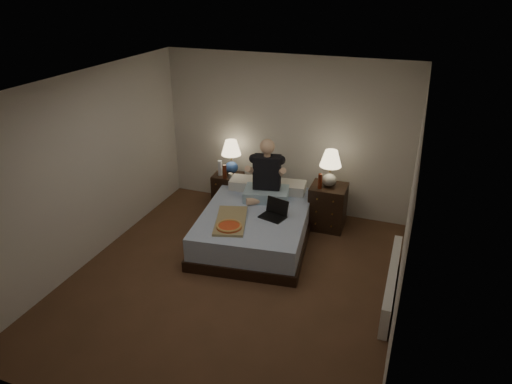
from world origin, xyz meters
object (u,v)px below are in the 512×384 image
at_px(bed, 255,226).
at_px(radiator, 391,282).
at_px(lamp_left, 231,157).
at_px(laptop, 273,210).
at_px(nightstand_right, 328,207).
at_px(water_bottle, 220,168).
at_px(beer_bottle_right, 320,181).
at_px(pizza_box, 229,227).
at_px(lamp_right, 330,168).
at_px(nightstand_left, 228,191).
at_px(soda_can, 230,176).
at_px(beer_bottle_left, 225,172).
at_px(person, 267,170).

relative_size(bed, radiator, 1.21).
distance_m(lamp_left, laptop, 1.53).
height_order(nightstand_right, water_bottle, water_bottle).
xyz_separation_m(water_bottle, beer_bottle_right, (1.68, -0.16, 0.09)).
xyz_separation_m(laptop, pizza_box, (-0.44, -0.51, -0.08)).
bearing_deg(lamp_left, water_bottle, -129.95).
height_order(laptop, pizza_box, laptop).
bearing_deg(water_bottle, lamp_right, -0.66).
relative_size(bed, nightstand_left, 3.30).
bearing_deg(pizza_box, nightstand_right, 36.39).
xyz_separation_m(beer_bottle_right, laptop, (-0.48, -0.75, -0.20)).
relative_size(pizza_box, radiator, 0.47).
height_order(lamp_left, pizza_box, lamp_left).
height_order(bed, soda_can, soda_can).
relative_size(bed, nightstand_right, 2.82).
height_order(lamp_left, radiator, lamp_left).
relative_size(beer_bottle_left, laptop, 0.68).
bearing_deg(nightstand_left, person, -31.57).
bearing_deg(beer_bottle_left, soda_can, 2.12).
distance_m(nightstand_right, beer_bottle_right, 0.49).
xyz_separation_m(lamp_left, water_bottle, (-0.13, -0.16, -0.15)).
bearing_deg(pizza_box, laptop, 32.62).
relative_size(nightstand_right, beer_bottle_left, 3.00).
height_order(bed, nightstand_left, nightstand_left).
bearing_deg(lamp_right, soda_can, -177.41).
xyz_separation_m(laptop, radiator, (1.69, -0.55, -0.41)).
height_order(lamp_right, pizza_box, lamp_right).
bearing_deg(soda_can, water_bottle, 157.32).
bearing_deg(pizza_box, beer_bottle_right, 37.13).
distance_m(nightstand_right, lamp_right, 0.62).
height_order(nightstand_right, beer_bottle_right, beer_bottle_right).
distance_m(beer_bottle_right, laptop, 0.91).
bearing_deg(bed, nightstand_right, 33.53).
distance_m(beer_bottle_right, radiator, 1.87).
bearing_deg(pizza_box, soda_can, 95.76).
xyz_separation_m(bed, beer_bottle_left, (-0.79, 0.71, 0.46)).
xyz_separation_m(soda_can, beer_bottle_right, (1.46, -0.06, 0.17)).
bearing_deg(nightstand_left, lamp_right, -6.39).
bearing_deg(person, laptop, -74.17).
xyz_separation_m(soda_can, laptop, (0.98, -0.81, -0.03)).
height_order(bed, nightstand_right, nightstand_right).
height_order(nightstand_left, lamp_left, lamp_left).
distance_m(lamp_left, person, 0.96).
bearing_deg(nightstand_right, laptop, -125.65).
bearing_deg(nightstand_left, radiator, -32.03).
relative_size(nightstand_left, radiator, 0.37).
relative_size(nightstand_left, person, 0.63).
distance_m(lamp_right, pizza_box, 1.79).
relative_size(nightstand_left, lamp_left, 1.05).
bearing_deg(beer_bottle_left, beer_bottle_right, -2.25).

